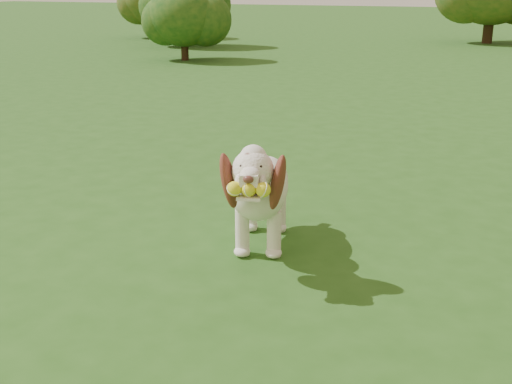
% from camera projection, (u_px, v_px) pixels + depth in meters
% --- Properties ---
extents(ground, '(80.00, 80.00, 0.00)m').
position_uv_depth(ground, '(371.00, 235.00, 3.91)').
color(ground, '#234E16').
rests_on(ground, ground).
extents(dog, '(0.56, 1.06, 0.70)m').
position_uv_depth(dog, '(260.00, 187.00, 3.62)').
color(dog, white).
rests_on(dog, ground).
extents(shrub_a, '(1.41, 1.41, 1.46)m').
position_uv_depth(shrub_a, '(184.00, 16.00, 12.50)').
color(shrub_a, '#382314').
rests_on(shrub_a, ground).
extents(shrub_e, '(1.75, 1.75, 1.81)m').
position_uv_depth(shrub_e, '(182.00, 1.00, 15.19)').
color(shrub_e, '#382314').
rests_on(shrub_e, ground).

